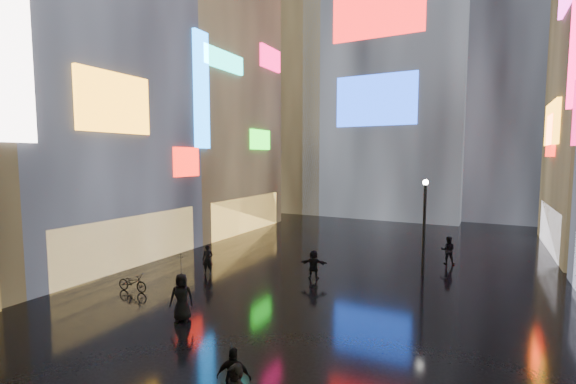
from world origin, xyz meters
The scene contains 14 objects.
ground centered at (0.00, 20.00, 0.00)m, with size 140.00×140.00×0.00m, color black.
building_left_mid centered at (-15.98, 14.01, 11.97)m, with size 10.28×12.70×24.00m.
building_left_far centered at (-15.98, 26.00, 10.98)m, with size 10.28×12.00×22.00m.
tower_main centered at (-3.00, 43.97, 21.01)m, with size 16.00×14.20×42.00m.
tower_flank_right centered at (9.00, 46.00, 17.00)m, with size 12.00×12.00×34.00m, color black.
tower_flank_left centered at (-14.00, 42.00, 13.00)m, with size 10.00×10.00×26.00m, color black.
lamp_far centered at (4.14, 19.86, 2.94)m, with size 0.30×0.30×5.20m.
pedestrian_3 centered at (1.41, 6.21, 0.78)m, with size 0.91×0.38×1.55m, color black.
pedestrian_4 centered at (-3.43, 9.59, 0.93)m, with size 0.91×0.59×1.86m, color black.
pedestrian_5 centered at (-0.91, 16.73, 0.76)m, with size 1.41×0.45×1.52m, color black.
pedestrian_6 centered at (-6.35, 14.81, 0.82)m, with size 0.60×0.39×1.64m, color black.
pedestrian_7 centered at (5.13, 22.98, 0.83)m, with size 0.81×0.63×1.67m, color black.
umbrella_2 centered at (-3.43, 9.59, 2.27)m, with size 0.90×0.92×0.83m, color black.
bicycle centered at (-7.82, 11.04, 0.43)m, with size 0.57×1.63×0.86m, color black.
Camera 1 is at (6.89, -1.47, 6.37)m, focal length 24.00 mm.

